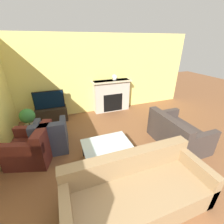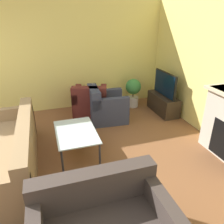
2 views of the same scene
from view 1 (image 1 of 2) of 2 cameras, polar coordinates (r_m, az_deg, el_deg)
wall_back at (r=5.43m, az=-9.15°, el=13.41°), size 7.87×0.06×2.70m
fireplace at (r=5.65m, az=-0.16°, el=6.44°), size 1.44×0.39×1.17m
tv_stand at (r=5.40m, az=-21.90°, el=-0.87°), size 0.98×0.40×0.46m
tv at (r=5.20m, az=-22.84°, el=4.29°), size 0.92×0.06×0.59m
couch_sectional at (r=2.74m, az=9.33°, el=-27.59°), size 2.28×0.94×0.82m
couch_loveseat at (r=4.25m, az=23.40°, el=-7.65°), size 0.95×1.40×0.82m
armchair_by_window at (r=3.86m, az=-28.13°, el=-12.12°), size 1.07×1.01×0.82m
armchair_accent at (r=4.04m, az=-22.14°, el=-9.02°), size 0.81×0.88×0.82m
coffee_table at (r=3.33m, az=-2.12°, el=-12.51°), size 1.03×0.69×0.45m
potted_plant at (r=4.86m, az=-29.30°, el=-2.47°), size 0.41×0.41×0.77m
mantel_clock at (r=5.51m, az=0.93°, el=13.12°), size 0.17×0.07×0.20m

